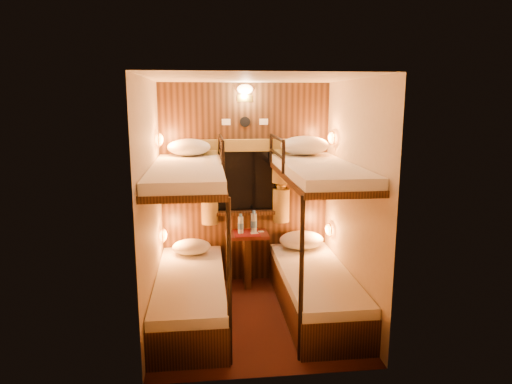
{
  "coord_description": "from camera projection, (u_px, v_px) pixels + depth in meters",
  "views": [
    {
      "loc": [
        -0.48,
        -4.34,
        2.2
      ],
      "look_at": [
        0.03,
        0.15,
        1.29
      ],
      "focal_mm": 32.0,
      "sensor_mm": 36.0,
      "label": 1
    }
  ],
  "objects": [
    {
      "name": "pillow_upper_right",
      "position": [
        305.0,
        145.0,
        5.15
      ],
      "size": [
        0.55,
        0.39,
        0.22
      ],
      "primitive_type": "ellipsoid",
      "color": "silver",
      "rests_on": "bunk_right"
    },
    {
      "name": "wall_right",
      "position": [
        353.0,
        201.0,
        4.58
      ],
      "size": [
        0.0,
        2.4,
        2.4
      ],
      "primitive_type": "plane",
      "rotation": [
        1.57,
        0.0,
        -1.57
      ],
      "color": "#C6B293",
      "rests_on": "floor"
    },
    {
      "name": "window",
      "position": [
        245.0,
        187.0,
        5.46
      ],
      "size": [
        1.0,
        0.12,
        0.79
      ],
      "color": "black",
      "rests_on": "back_panel"
    },
    {
      "name": "wall_left",
      "position": [
        151.0,
        206.0,
        4.36
      ],
      "size": [
        0.0,
        2.4,
        2.4
      ],
      "primitive_type": "plane",
      "rotation": [
        1.57,
        0.0,
        1.57
      ],
      "color": "#C6B293",
      "rests_on": "floor"
    },
    {
      "name": "floor",
      "position": [
        255.0,
        317.0,
        4.71
      ],
      "size": [
        2.1,
        2.1,
        0.0
      ],
      "primitive_type": "plane",
      "color": "#32150D",
      "rests_on": "ground"
    },
    {
      "name": "pillow_upper_left",
      "position": [
        189.0,
        147.0,
        5.1
      ],
      "size": [
        0.48,
        0.34,
        0.19
      ],
      "primitive_type": "ellipsoid",
      "color": "silver",
      "rests_on": "bunk_left"
    },
    {
      "name": "sachet_b",
      "position": [
        261.0,
        231.0,
        5.47
      ],
      "size": [
        0.08,
        0.06,
        0.01
      ],
      "primitive_type": "cube",
      "rotation": [
        0.0,
        0.0,
        0.13
      ],
      "color": "silver",
      "rests_on": "table"
    },
    {
      "name": "bunk_right",
      "position": [
        316.0,
        261.0,
        4.74
      ],
      "size": [
        0.72,
        1.9,
        1.82
      ],
      "color": "black",
      "rests_on": "floor"
    },
    {
      "name": "wall_back",
      "position": [
        245.0,
        185.0,
        5.5
      ],
      "size": [
        2.4,
        0.0,
        2.4
      ],
      "primitive_type": "plane",
      "rotation": [
        1.57,
        0.0,
        0.0
      ],
      "color": "#C6B293",
      "rests_on": "floor"
    },
    {
      "name": "reading_lamps",
      "position": [
        248.0,
        187.0,
        5.15
      ],
      "size": [
        2.0,
        0.2,
        1.25
      ],
      "color": "orange",
      "rests_on": "wall_left"
    },
    {
      "name": "bunk_left",
      "position": [
        190.0,
        266.0,
        4.6
      ],
      "size": [
        0.72,
        1.9,
        1.82
      ],
      "color": "black",
      "rests_on": "floor"
    },
    {
      "name": "bottle_right",
      "position": [
        254.0,
        223.0,
        5.42
      ],
      "size": [
        0.08,
        0.08,
        0.27
      ],
      "rotation": [
        0.0,
        0.0,
        0.23
      ],
      "color": "#99BFE5",
      "rests_on": "table"
    },
    {
      "name": "back_panel",
      "position": [
        245.0,
        185.0,
        5.48
      ],
      "size": [
        2.0,
        0.03,
        2.4
      ],
      "primitive_type": "cube",
      "color": "black",
      "rests_on": "floor"
    },
    {
      "name": "curtains",
      "position": [
        246.0,
        180.0,
        5.41
      ],
      "size": [
        1.1,
        0.22,
        1.0
      ],
      "color": "olive",
      "rests_on": "back_panel"
    },
    {
      "name": "sachet_a",
      "position": [
        254.0,
        233.0,
        5.39
      ],
      "size": [
        0.1,
        0.08,
        0.01
      ],
      "primitive_type": "cube",
      "rotation": [
        0.0,
        0.0,
        0.14
      ],
      "color": "silver",
      "rests_on": "table"
    },
    {
      "name": "pillow_lower_left",
      "position": [
        192.0,
        247.0,
        5.24
      ],
      "size": [
        0.44,
        0.31,
        0.17
      ],
      "primitive_type": "ellipsoid",
      "color": "silver",
      "rests_on": "bunk_left"
    },
    {
      "name": "table",
      "position": [
        247.0,
        252.0,
        5.46
      ],
      "size": [
        0.5,
        0.34,
        0.66
      ],
      "color": "#532413",
      "rests_on": "floor"
    },
    {
      "name": "ceiling",
      "position": [
        254.0,
        78.0,
        4.24
      ],
      "size": [
        2.1,
        2.1,
        0.0
      ],
      "primitive_type": "plane",
      "rotation": [
        3.14,
        0.0,
        0.0
      ],
      "color": "silver",
      "rests_on": "wall_back"
    },
    {
      "name": "bottle_left",
      "position": [
        241.0,
        225.0,
        5.38
      ],
      "size": [
        0.07,
        0.07,
        0.24
      ],
      "rotation": [
        0.0,
        0.0,
        -0.0
      ],
      "color": "#99BFE5",
      "rests_on": "table"
    },
    {
      "name": "wall_front",
      "position": [
        270.0,
        235.0,
        3.45
      ],
      "size": [
        2.4,
        0.0,
        2.4
      ],
      "primitive_type": "plane",
      "rotation": [
        -1.57,
        0.0,
        0.0
      ],
      "color": "#C6B293",
      "rests_on": "floor"
    },
    {
      "name": "pillow_lower_right",
      "position": [
        301.0,
        240.0,
        5.44
      ],
      "size": [
        0.53,
        0.38,
        0.21
      ],
      "primitive_type": "ellipsoid",
      "color": "silver",
      "rests_on": "bunk_right"
    },
    {
      "name": "back_fixtures",
      "position": [
        245.0,
        96.0,
        5.24
      ],
      "size": [
        0.54,
        0.09,
        0.48
      ],
      "color": "black",
      "rests_on": "back_panel"
    }
  ]
}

